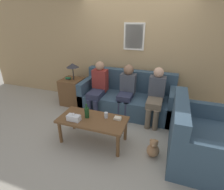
# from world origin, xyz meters

# --- Properties ---
(ground_plane) EXTENTS (16.00, 16.00, 0.00)m
(ground_plane) POSITION_xyz_m (0.00, 0.00, 0.00)
(ground_plane) COLOR #ADA899
(wall_back) EXTENTS (9.00, 0.08, 2.60)m
(wall_back) POSITION_xyz_m (0.00, 1.00, 1.30)
(wall_back) COLOR tan
(wall_back) RESTS_ON ground_plane
(couch_main) EXTENTS (2.16, 0.89, 0.95)m
(couch_main) POSITION_xyz_m (0.00, 0.54, 0.32)
(couch_main) COLOR #385166
(couch_main) RESTS_ON ground_plane
(couch_side) EXTENTS (0.89, 1.33, 0.95)m
(couch_side) POSITION_xyz_m (1.42, -0.58, 0.33)
(couch_side) COLOR #385166
(couch_side) RESTS_ON ground_plane
(coffee_table) EXTENTS (1.21, 0.58, 0.47)m
(coffee_table) POSITION_xyz_m (-0.29, -0.78, 0.41)
(coffee_table) COLOR brown
(coffee_table) RESTS_ON ground_plane
(side_table_with_lamp) EXTENTS (0.53, 0.53, 1.09)m
(side_table_with_lamp) POSITION_xyz_m (-1.44, 0.46, 0.37)
(side_table_with_lamp) COLOR brown
(side_table_with_lamp) RESTS_ON ground_plane
(wine_bottle) EXTENTS (0.08, 0.08, 0.26)m
(wine_bottle) POSITION_xyz_m (-0.40, -0.76, 0.57)
(wine_bottle) COLOR #19421E
(wine_bottle) RESTS_ON coffee_table
(drinking_glass) EXTENTS (0.07, 0.07, 0.10)m
(drinking_glass) POSITION_xyz_m (-0.08, -0.66, 0.53)
(drinking_glass) COLOR silver
(drinking_glass) RESTS_ON coffee_table
(book_stack) EXTENTS (0.14, 0.10, 0.04)m
(book_stack) POSITION_xyz_m (0.13, -0.65, 0.49)
(book_stack) COLOR beige
(book_stack) RESTS_ON coffee_table
(tissue_box) EXTENTS (0.23, 0.12, 0.14)m
(tissue_box) POSITION_xyz_m (-0.57, -0.93, 0.53)
(tissue_box) COLOR silver
(tissue_box) RESTS_ON coffee_table
(person_left) EXTENTS (0.34, 0.66, 1.19)m
(person_left) POSITION_xyz_m (-0.65, 0.32, 0.64)
(person_left) COLOR #2D334C
(person_left) RESTS_ON ground_plane
(person_middle) EXTENTS (0.34, 0.59, 1.16)m
(person_middle) POSITION_xyz_m (0.02, 0.39, 0.64)
(person_middle) COLOR #2D334C
(person_middle) RESTS_ON ground_plane
(person_right) EXTENTS (0.34, 0.66, 1.17)m
(person_right) POSITION_xyz_m (0.67, 0.32, 0.63)
(person_right) COLOR #756651
(person_right) RESTS_ON ground_plane
(teddy_bear) EXTENTS (0.21, 0.21, 0.32)m
(teddy_bear) POSITION_xyz_m (0.80, -0.80, 0.14)
(teddy_bear) COLOR #A87A51
(teddy_bear) RESTS_ON ground_plane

